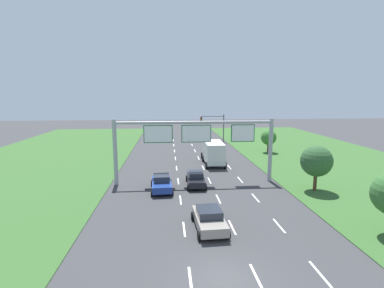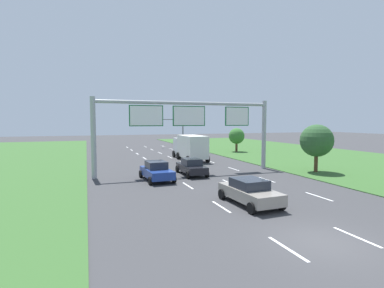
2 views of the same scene
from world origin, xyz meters
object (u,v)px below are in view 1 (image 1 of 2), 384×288
(car_lead_silver, at_px, (209,219))
(sign_gantry, at_px, (195,138))
(box_truck, at_px, (213,151))
(traffic_light_mast, at_px, (214,123))
(roadside_tree_far, at_px, (269,138))
(roadside_tree_mid, at_px, (316,161))
(car_near_red, at_px, (196,178))
(car_mid_lane, at_px, (161,183))

(car_lead_silver, relative_size, sign_gantry, 0.26)
(box_truck, distance_m, traffic_light_mast, 18.63)
(box_truck, height_order, roadside_tree_far, roadside_tree_far)
(car_lead_silver, xyz_separation_m, roadside_tree_mid, (11.66, 7.57, 2.29))
(roadside_tree_mid, xyz_separation_m, roadside_tree_far, (1.96, 19.79, -0.52))
(box_truck, relative_size, roadside_tree_mid, 1.65)
(car_near_red, distance_m, car_mid_lane, 3.86)
(traffic_light_mast, xyz_separation_m, roadside_tree_mid, (5.37, -31.07, -0.81))
(car_mid_lane, xyz_separation_m, roadside_tree_mid, (15.24, -1.38, 2.28))
(car_near_red, distance_m, box_truck, 10.57)
(box_truck, xyz_separation_m, roadside_tree_far, (10.31, 6.99, 0.84))
(sign_gantry, bearing_deg, car_lead_silver, -90.20)
(traffic_light_mast, distance_m, roadside_tree_far, 13.51)
(box_truck, distance_m, sign_gantry, 10.03)
(car_mid_lane, height_order, sign_gantry, sign_gantry)
(traffic_light_mast, relative_size, roadside_tree_far, 1.47)
(car_near_red, height_order, roadside_tree_far, roadside_tree_far)
(car_mid_lane, height_order, roadside_tree_mid, roadside_tree_mid)
(car_near_red, height_order, sign_gantry, sign_gantry)
(sign_gantry, bearing_deg, roadside_tree_mid, -18.50)
(car_mid_lane, relative_size, roadside_tree_mid, 0.97)
(car_lead_silver, relative_size, roadside_tree_far, 1.18)
(car_lead_silver, height_order, roadside_tree_mid, roadside_tree_mid)
(car_lead_silver, distance_m, roadside_tree_far, 30.62)
(car_lead_silver, bearing_deg, box_truck, 77.89)
(car_mid_lane, bearing_deg, traffic_light_mast, 68.70)
(car_mid_lane, bearing_deg, sign_gantry, 31.87)
(car_mid_lane, relative_size, traffic_light_mast, 0.79)
(sign_gantry, bearing_deg, roadside_tree_far, 49.49)
(car_lead_silver, height_order, traffic_light_mast, traffic_light_mast)
(car_lead_silver, xyz_separation_m, roadside_tree_far, (13.63, 27.37, 1.77))
(sign_gantry, distance_m, traffic_light_mast, 27.91)
(box_truck, xyz_separation_m, sign_gantry, (-3.28, -8.91, 3.23))
(car_near_red, relative_size, roadside_tree_mid, 0.98)
(sign_gantry, xyz_separation_m, traffic_light_mast, (6.26, 27.18, -1.06))
(traffic_light_mast, bearing_deg, roadside_tree_mid, -80.20)
(car_near_red, height_order, traffic_light_mast, traffic_light_mast)
(car_near_red, relative_size, traffic_light_mast, 0.80)
(box_truck, height_order, sign_gantry, sign_gantry)
(car_mid_lane, height_order, traffic_light_mast, traffic_light_mast)
(car_near_red, bearing_deg, car_lead_silver, -88.61)
(traffic_light_mast, height_order, roadside_tree_far, traffic_light_mast)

